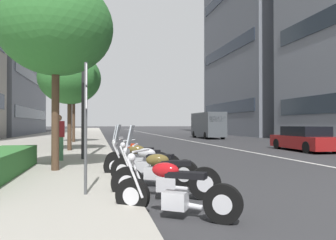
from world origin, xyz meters
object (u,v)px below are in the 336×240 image
object	(u,v)px
street_tree_near_plaza_corner	(56,27)
street_tree_far_plaza	(74,85)
parking_sign_by_curb	(86,112)
motorcycle_mid_row	(164,177)
motorcycle_by_sign_pole	(152,169)
car_lead_in_lane	(304,139)
motorcycle_second_in_row	(136,158)
delivery_van_ahead	(208,125)
motorcycle_nearest_camera	(141,162)
street_lamp_with_banners	(91,28)
street_tree_by_lamp_post	(70,78)
pedestrian_on_plaza	(59,137)
motorcycle_far_end_row	(174,193)

from	to	relation	value
street_tree_near_plaza_corner	street_tree_far_plaza	size ratio (longest dim) A/B	1.01
parking_sign_by_curb	motorcycle_mid_row	bearing A→B (deg)	-94.23
motorcycle_by_sign_pole	car_lead_in_lane	size ratio (longest dim) A/B	0.43
motorcycle_second_in_row	delivery_van_ahead	bearing A→B (deg)	-95.57
parking_sign_by_curb	motorcycle_nearest_camera	bearing A→B (deg)	-29.78
motorcycle_second_in_row	delivery_van_ahead	xyz separation A→B (m)	(21.49, -10.09, 0.99)
motorcycle_by_sign_pole	street_lamp_with_banners	distance (m)	7.23
motorcycle_nearest_camera	street_tree_by_lamp_post	distance (m)	9.36
motorcycle_nearest_camera	delivery_van_ahead	size ratio (longest dim) A/B	0.37
car_lead_in_lane	delivery_van_ahead	bearing A→B (deg)	2.77
motorcycle_nearest_camera	street_tree_by_lamp_post	world-z (taller)	street_tree_by_lamp_post
street_tree_near_plaza_corner	pedestrian_on_plaza	bearing A→B (deg)	4.39
car_lead_in_lane	street_tree_far_plaza	xyz separation A→B (m)	(9.21, 13.03, 3.81)
motorcycle_by_sign_pole	street_tree_far_plaza	xyz separation A→B (m)	(17.35, 3.01, 4.03)
motorcycle_by_sign_pole	street_tree_by_lamp_post	distance (m)	10.50
motorcycle_second_in_row	car_lead_in_lane	distance (m)	11.60
car_lead_in_lane	street_lamp_with_banners	distance (m)	12.79
motorcycle_far_end_row	street_tree_near_plaza_corner	distance (m)	6.71
motorcycle_mid_row	parking_sign_by_curb	world-z (taller)	parking_sign_by_curb
street_tree_by_lamp_post	delivery_van_ahead	bearing A→B (deg)	-41.40
motorcycle_second_in_row	car_lead_in_lane	xyz separation A→B (m)	(5.69, -10.11, 0.21)
motorcycle_nearest_camera	motorcycle_by_sign_pole	bearing A→B (deg)	108.52
delivery_van_ahead	pedestrian_on_plaza	world-z (taller)	delivery_van_ahead
motorcycle_second_in_row	pedestrian_on_plaza	xyz separation A→B (m)	(2.43, 2.60, 0.57)
motorcycle_second_in_row	street_tree_by_lamp_post	size ratio (longest dim) A/B	0.40
motorcycle_far_end_row	motorcycle_nearest_camera	bearing A→B (deg)	-56.42
street_tree_by_lamp_post	pedestrian_on_plaza	distance (m)	5.48
street_lamp_with_banners	street_tree_by_lamp_post	xyz separation A→B (m)	(4.39, 1.14, -1.37)
pedestrian_on_plaza	street_tree_by_lamp_post	bearing A→B (deg)	167.59
motorcycle_mid_row	motorcycle_nearest_camera	distance (m)	2.57
parking_sign_by_curb	car_lead_in_lane	bearing A→B (deg)	-50.93
car_lead_in_lane	parking_sign_by_curb	size ratio (longest dim) A/B	1.81
motorcycle_mid_row	street_tree_by_lamp_post	distance (m)	11.73
street_tree_by_lamp_post	pedestrian_on_plaza	world-z (taller)	street_tree_by_lamp_post
street_lamp_with_banners	street_tree_near_plaza_corner	bearing A→B (deg)	161.87
motorcycle_second_in_row	car_lead_in_lane	size ratio (longest dim) A/B	0.44
motorcycle_mid_row	car_lead_in_lane	world-z (taller)	motorcycle_mid_row
motorcycle_second_in_row	pedestrian_on_plaza	size ratio (longest dim) A/B	1.19
parking_sign_by_curb	street_tree_near_plaza_corner	distance (m)	4.46
delivery_van_ahead	motorcycle_mid_row	bearing A→B (deg)	158.73
parking_sign_by_curb	street_tree_near_plaza_corner	bearing A→B (deg)	15.74
motorcycle_nearest_camera	street_tree_far_plaza	world-z (taller)	street_tree_far_plaza
motorcycle_second_in_row	street_tree_near_plaza_corner	xyz separation A→B (m)	(-0.19, 2.40, 3.91)
street_tree_near_plaza_corner	car_lead_in_lane	bearing A→B (deg)	-64.86
street_lamp_with_banners	motorcycle_mid_row	bearing A→B (deg)	-166.68
street_lamp_with_banners	pedestrian_on_plaza	size ratio (longest dim) A/B	5.12
motorcycle_nearest_camera	street_lamp_with_banners	distance (m)	6.37
street_tree_far_plaza	street_tree_near_plaza_corner	bearing A→B (deg)	-178.02
motorcycle_second_in_row	motorcycle_far_end_row	bearing A→B (deg)	109.47
parking_sign_by_curb	street_tree_by_lamp_post	size ratio (longest dim) A/B	0.50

